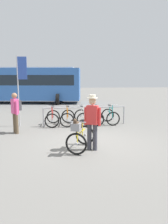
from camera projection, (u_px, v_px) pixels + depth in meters
The scene contains 12 objects.
ground_plane at pixel (91, 142), 7.65m from camera, with size 80.00×80.00×0.00m, color slate.
bike_rack_rail at pixel (85, 111), 10.30m from camera, with size 3.90×0.37×0.88m.
racked_bike_red at pixel (53, 118), 10.28m from camera, with size 0.67×1.10×0.97m.
racked_bike_orange at pixel (67, 117), 10.39m from camera, with size 0.73×1.15×0.98m.
racked_bike_white at pixel (82, 117), 10.51m from camera, with size 0.73×1.13×0.97m.
racked_bike_lime at pixel (96, 116), 10.63m from camera, with size 0.73×1.15×0.98m.
racked_bike_teal at pixel (110, 116), 10.74m from camera, with size 0.72×1.13×0.97m.
featured_bicycle at pixel (80, 135), 6.73m from camera, with size 0.99×1.26×1.09m.
person_with_featured_bike at pixel (92, 120), 6.74m from camera, with size 0.49×0.32×1.72m.
pedestrian_with_backpack at pixel (16, 110), 8.78m from camera, with size 0.45×0.47×1.64m.
bus_distant at pixel (22, 83), 19.14m from camera, with size 10.22×4.13×3.08m.
banner_flag at pixel (21, 78), 9.82m from camera, with size 0.45×0.05×3.20m.
Camera 1 is at (-0.88, -7.33, 2.25)m, focal length 35.21 mm.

